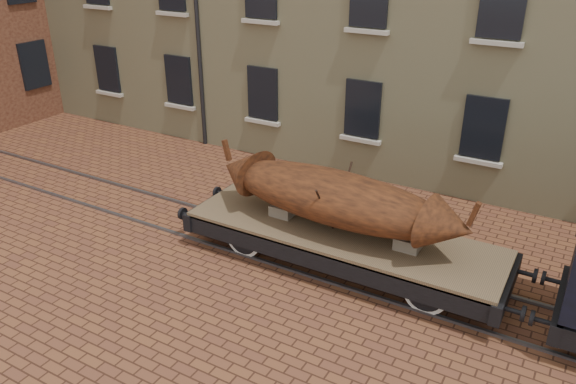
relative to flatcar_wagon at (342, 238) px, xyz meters
The scene contains 4 objects.
ground 1.11m from the flatcar_wagon, ahead, with size 90.00×90.00×0.00m, color brown.
rail_track 1.09m from the flatcar_wagon, ahead, with size 30.00×1.52×0.06m.
flatcar_wagon is the anchor object (origin of this frame).
iron_boat 1.00m from the flatcar_wagon, behind, with size 6.22×2.06×1.50m.
Camera 1 is at (3.59, -10.08, 7.06)m, focal length 35.00 mm.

